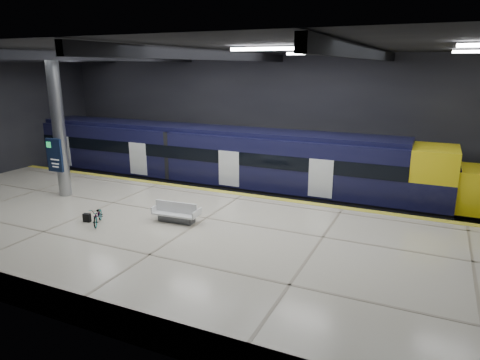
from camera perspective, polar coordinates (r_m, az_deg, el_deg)
The scene contains 10 objects.
ground at distance 19.44m, azimuth -2.98°, elevation -7.19°, with size 30.00×30.00×0.00m, color black.
room_shell at distance 18.08m, azimuth -3.23°, elevation 9.85°, with size 30.10×16.10×8.05m.
platform at distance 17.23m, azimuth -6.89°, elevation -8.31°, with size 30.00×11.00×1.10m, color beige.
safety_strip at distance 21.40m, azimuth 0.39°, elevation -1.92°, with size 30.00×0.40×0.01m, color gold.
rails at distance 24.13m, azimuth 3.07°, elevation -2.52°, with size 30.00×1.52×0.16m.
train at distance 24.67m, azimuth -2.57°, elevation 2.63°, with size 29.40×2.84×3.79m.
bench at distance 17.84m, azimuth -8.47°, elevation -4.60°, with size 1.98×0.93×0.85m.
bicycle at distance 18.31m, azimuth -18.43°, elevation -4.50°, with size 0.48×1.38×0.73m, color #99999E.
pannier_bag at distance 18.77m, azimuth -19.73°, elevation -4.75°, with size 0.30×0.18×0.35m, color black.
info_column at distance 22.35m, azimuth -23.07°, elevation 6.42°, with size 0.90×0.78×6.90m.
Camera 1 is at (8.41, -15.92, 7.33)m, focal length 32.00 mm.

